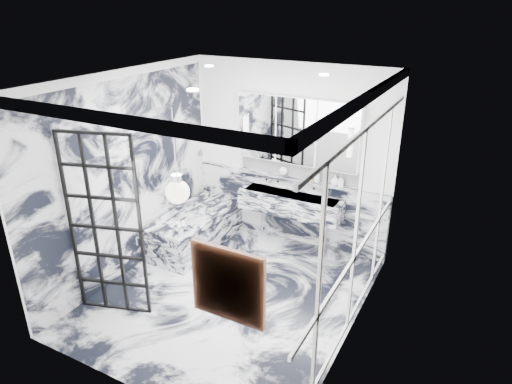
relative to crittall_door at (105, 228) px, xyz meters
The scene contains 25 objects.
floor 1.84m from the crittall_door, 39.34° to the left, with size 3.60×3.60×0.00m, color silver.
ceiling 2.20m from the crittall_door, 39.34° to the left, with size 3.60×3.60×0.00m, color white.
wall_back 2.95m from the crittall_door, 67.60° to the left, with size 3.60×3.60×0.00m, color white.
wall_front 1.45m from the crittall_door, 38.21° to the right, with size 3.60×3.60×0.00m, color white.
wall_left 1.07m from the crittall_door, 117.59° to the left, with size 3.60×3.60×0.00m, color white.
wall_right 2.88m from the crittall_door, 18.65° to the left, with size 3.60×3.60×0.00m, color white.
marble_clad_back 2.98m from the crittall_door, 67.42° to the left, with size 3.18×0.05×1.05m, color silver.
marble_clad_left 1.05m from the crittall_door, 116.85° to the left, with size 0.02×3.56×2.68m, color silver.
panel_molding 2.86m from the crittall_door, 18.78° to the left, with size 0.03×3.40×2.30m, color white.
soap_bottle_a 3.09m from the crittall_door, 58.40° to the left, with size 0.08×0.08×0.21m, color #8C5919.
soap_bottle_b 3.29m from the crittall_door, 52.99° to the left, with size 0.08×0.08×0.17m, color #4C4C51.
soap_bottle_c 3.24m from the crittall_door, 54.21° to the left, with size 0.13×0.13×0.16m, color silver.
face_pot 2.84m from the crittall_door, 67.91° to the left, with size 0.13×0.13×0.13m, color white.
amber_bottle 3.06m from the crittall_door, 59.30° to the left, with size 0.04×0.04×0.10m, color #8C5919.
flower_vase 1.24m from the crittall_door, 78.07° to the left, with size 0.07×0.07×0.12m, color silver.
crittall_door is the anchor object (origin of this frame).
artwork 2.39m from the crittall_door, 21.00° to the right, with size 0.54×0.05×0.54m, color #BA7F13.
pendant_light 1.59m from the crittall_door, 12.36° to the right, with size 0.22×0.22×0.22m, color white.
trough_sink 2.81m from the crittall_door, 62.82° to the left, with size 1.60×0.45×0.30m, color silver.
ledge 2.93m from the crittall_door, 64.29° to the left, with size 1.90×0.14×0.04m, color silver.
subway_tile 2.98m from the crittall_door, 64.81° to the left, with size 1.90×0.03×0.23m, color white.
mirror_cabinet 3.01m from the crittall_door, 64.33° to the left, with size 1.90×0.16×1.00m, color white.
sconce_left 2.67m from the crittall_door, 79.98° to the left, with size 0.07×0.07×0.40m, color white.
sconce_right 3.36m from the crittall_door, 50.64° to the left, with size 0.07×0.07×0.40m, color white.
bathtub 2.01m from the crittall_door, 91.73° to the left, with size 0.75×1.65×0.55m, color silver.
Camera 1 is at (2.65, -4.26, 3.60)m, focal length 32.00 mm.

